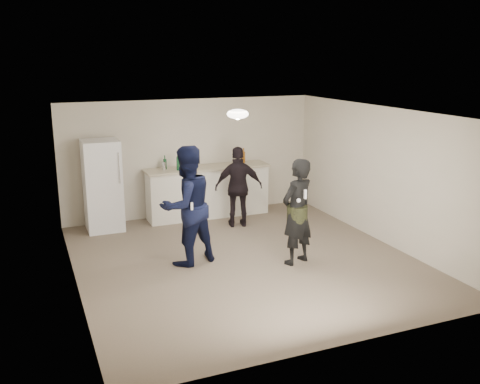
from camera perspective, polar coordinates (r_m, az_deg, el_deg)
name	(u,v)px	position (r m, az deg, el deg)	size (l,w,h in m)	color
floor	(244,260)	(9.18, 0.48, -7.26)	(6.00, 6.00, 0.00)	#6B5B4C
ceiling	(245,113)	(8.58, 0.51, 8.46)	(6.00, 6.00, 0.00)	silver
wall_back	(191,158)	(11.56, -5.28, 3.68)	(6.00, 6.00, 0.00)	beige
wall_front	(346,248)	(6.26, 11.24, -5.86)	(6.00, 6.00, 0.00)	beige
wall_left	(71,206)	(8.17, -17.59, -1.46)	(6.00, 6.00, 0.00)	beige
wall_right	(382,175)	(10.16, 14.96, 1.75)	(6.00, 6.00, 0.00)	beige
counter	(208,193)	(11.49, -3.44, -0.06)	(2.60, 0.56, 1.05)	silver
counter_top	(208,168)	(11.37, -3.48, 2.60)	(2.68, 0.64, 0.04)	#BDAF93
fridge	(103,186)	(10.84, -14.45, 0.67)	(0.70, 0.70, 1.80)	white
fridge_handle	(119,168)	(10.44, -12.78, 2.50)	(0.02, 0.02, 0.60)	white
ceiling_dome	(238,114)	(8.86, -0.25, 8.32)	(0.36, 0.36, 0.16)	white
shaker	(164,166)	(11.13, -8.12, 2.78)	(0.08, 0.08, 0.17)	#BABABF
man	(187,206)	(8.79, -5.71, -1.47)	(0.97, 0.75, 1.99)	#0F163F
woman	(297,212)	(8.83, 6.12, -2.12)	(0.65, 0.43, 1.78)	black
camo_shorts	(297,214)	(8.84, 6.11, -2.37)	(0.34, 0.34, 0.28)	#303819
spectator	(239,187)	(10.73, -0.14, 0.54)	(0.96, 0.40, 1.63)	black
remote_man	(192,207)	(8.52, -5.17, -1.59)	(0.04, 0.04, 0.15)	white
nunchuk_man	(198,210)	(8.60, -4.46, -1.91)	(0.07, 0.07, 0.07)	white
remote_woman	(305,194)	(8.53, 6.98, -0.24)	(0.04, 0.04, 0.15)	white
nunchuk_woman	(299,200)	(8.53, 6.28, -0.90)	(0.07, 0.07, 0.07)	white
bottle_cluster	(205,161)	(11.38, -3.73, 3.29)	(1.85, 0.31, 0.28)	#B9BDC5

